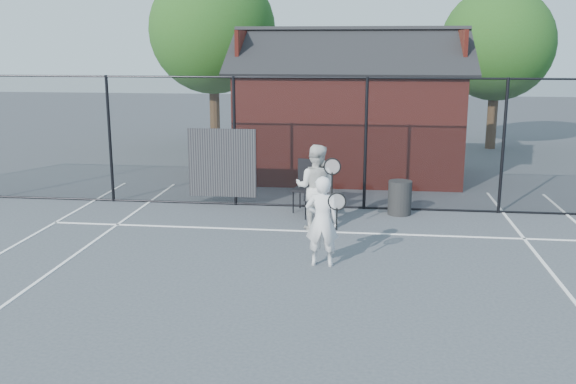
# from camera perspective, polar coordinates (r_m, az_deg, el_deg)

# --- Properties ---
(ground) EXTENTS (80.00, 80.00, 0.00)m
(ground) POSITION_cam_1_polar(r_m,az_deg,el_deg) (10.13, 0.80, -8.31)
(ground) COLOR #404549
(ground) RESTS_ON ground
(court_lines) EXTENTS (11.02, 18.00, 0.01)m
(court_lines) POSITION_cam_1_polar(r_m,az_deg,el_deg) (8.92, -0.15, -11.32)
(court_lines) COLOR white
(court_lines) RESTS_ON ground
(fence) EXTENTS (22.04, 3.00, 3.00)m
(fence) POSITION_cam_1_polar(r_m,az_deg,el_deg) (14.62, 1.77, 4.16)
(fence) COLOR black
(fence) RESTS_ON ground
(clubhouse) EXTENTS (6.50, 4.36, 4.19)m
(clubhouse) POSITION_cam_1_polar(r_m,az_deg,el_deg) (18.51, 5.43, 6.45)
(clubhouse) COLOR maroon
(clubhouse) RESTS_ON ground
(tree_left) EXTENTS (4.48, 4.48, 6.44)m
(tree_left) POSITION_cam_1_polar(r_m,az_deg,el_deg) (23.55, -6.71, 14.08)
(tree_left) COLOR #382216
(tree_left) RESTS_ON ground
(tree_right) EXTENTS (3.97, 3.97, 5.70)m
(tree_right) POSITION_cam_1_polar(r_m,az_deg,el_deg) (24.31, 18.10, 12.37)
(tree_right) COLOR #382216
(tree_right) RESTS_ON ground
(player_front) EXTENTS (0.70, 0.52, 1.55)m
(player_front) POSITION_cam_1_polar(r_m,az_deg,el_deg) (10.81, 3.05, -2.60)
(player_front) COLOR white
(player_front) RESTS_ON ground
(player_back) EXTENTS (0.99, 0.78, 1.74)m
(player_back) POSITION_cam_1_polar(r_m,az_deg,el_deg) (12.95, 2.47, 0.43)
(player_back) COLOR silver
(player_back) RESTS_ON ground
(chair_left) EXTENTS (0.66, 0.68, 1.13)m
(chair_left) POSITION_cam_1_polar(r_m,az_deg,el_deg) (14.39, 1.63, 0.46)
(chair_left) COLOR black
(chair_left) RESTS_ON ground
(chair_right) EXTENTS (0.51, 0.52, 0.98)m
(chair_right) POSITION_cam_1_polar(r_m,az_deg,el_deg) (13.90, 2.38, -0.33)
(chair_right) COLOR black
(chair_right) RESTS_ON ground
(waste_bin) EXTENTS (0.61, 0.61, 0.76)m
(waste_bin) POSITION_cam_1_polar(r_m,az_deg,el_deg) (14.39, 9.91, -0.50)
(waste_bin) COLOR black
(waste_bin) RESTS_ON ground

